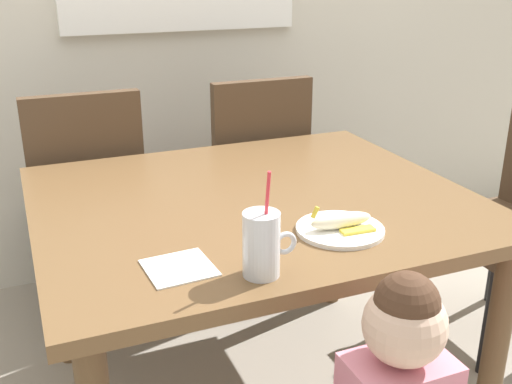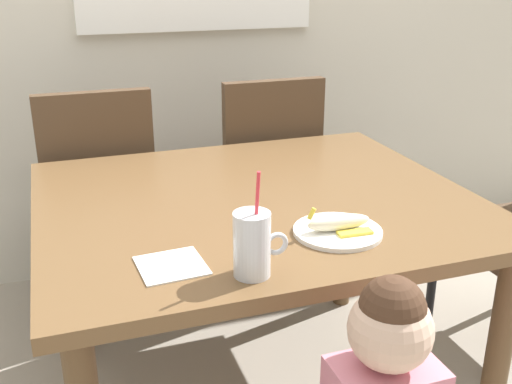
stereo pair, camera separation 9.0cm
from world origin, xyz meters
TOP-DOWN VIEW (x-y plane):
  - dining_table at (0.00, 0.00)m, footprint 1.27×1.10m
  - dining_chair_left at (-0.41, 0.75)m, footprint 0.44×0.45m
  - dining_chair_right at (0.29, 0.74)m, footprint 0.44×0.45m
  - milk_cup at (-0.16, -0.45)m, footprint 0.13×0.08m
  - snack_plate at (0.11, -0.31)m, footprint 0.23×0.23m
  - peeled_banana at (0.12, -0.32)m, footprint 0.17×0.11m
  - paper_napkin at (-0.33, -0.35)m, footprint 0.16×0.16m

SIDE VIEW (x-z plane):
  - dining_chair_left at x=-0.41m, z-range 0.06..1.02m
  - dining_chair_right at x=0.29m, z-range 0.06..1.02m
  - dining_table at x=0.00m, z-range 0.28..1.02m
  - paper_napkin at x=-0.33m, z-range 0.74..0.74m
  - snack_plate at x=0.11m, z-range 0.74..0.75m
  - peeled_banana at x=0.12m, z-range 0.74..0.81m
  - milk_cup at x=-0.16m, z-range 0.68..0.93m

